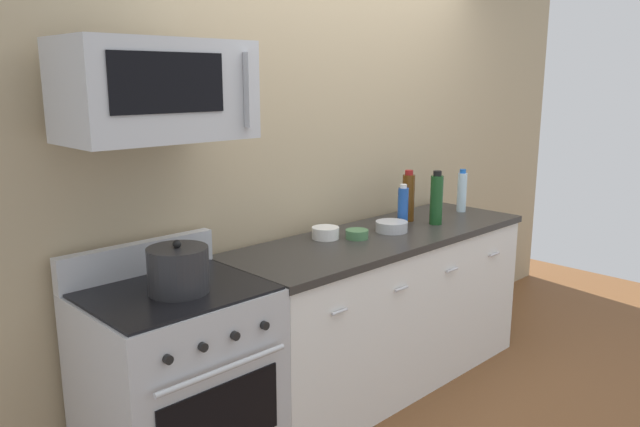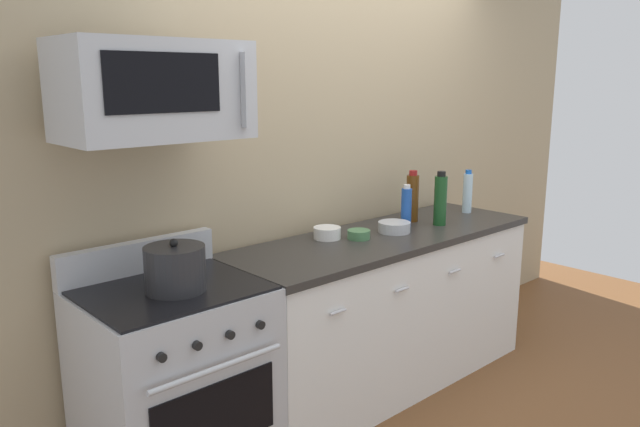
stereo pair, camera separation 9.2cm
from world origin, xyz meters
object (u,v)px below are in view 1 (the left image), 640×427
stockpot (178,270)px  bowl_green_glaze (357,234)px  bottle_wine_green (436,199)px  bowl_steel_prep (392,226)px  microwave (156,90)px  bottle_water_clear (462,192)px  bowl_white_ceramic (325,232)px  bottle_soda_blue (403,206)px  range_oven (178,386)px  bottle_wine_amber (408,197)px

stockpot → bowl_green_glaze: bearing=4.0°
bottle_wine_green → bowl_steel_prep: 0.37m
stockpot → microwave: bearing=89.9°
bottle_water_clear → bowl_white_ceramic: bottle_water_clear is taller
bottle_wine_green → stockpot: size_ratio=1.29×
bowl_white_ceramic → bowl_green_glaze: bearing=-44.2°
microwave → bottle_soda_blue: microwave is taller
bottle_water_clear → range_oven: bearing=-179.3°
bowl_white_ceramic → bottle_wine_green: bearing=-16.9°
bowl_green_glaze → bottle_water_clear: bearing=-0.2°
bottle_wine_amber → bowl_white_ceramic: bottle_wine_amber is taller
bottle_wine_amber → bowl_green_glaze: bearing=-172.3°
bowl_white_ceramic → bowl_green_glaze: 0.18m
bottle_wine_green → microwave: bearing=176.3°
range_oven → bottle_wine_green: (1.80, -0.07, 0.61)m
range_oven → bottle_wine_green: size_ratio=3.24×
bowl_white_ceramic → bowl_steel_prep: bowl_white_ceramic is taller
range_oven → bottle_water_clear: bottle_water_clear is taller
stockpot → bottle_water_clear: bearing=2.0°
microwave → bowl_white_ceramic: (1.06, 0.11, -0.80)m
bottle_water_clear → stockpot: bearing=-178.0°
microwave → bottle_wine_amber: (1.74, 0.06, -0.68)m
bowl_white_ceramic → bottle_soda_blue: bearing=-12.3°
bottle_wine_amber → stockpot: bearing=-174.8°
bottle_water_clear → bowl_green_glaze: bottle_water_clear is taller
microwave → bottle_wine_amber: bearing=2.0°
bowl_steel_prep → bowl_green_glaze: 0.27m
bowl_steel_prep → bowl_green_glaze: size_ratio=1.47×
range_oven → bottle_wine_green: bearing=-2.2°
bottle_wine_green → bowl_green_glaze: 0.63m
bottle_water_clear → bottle_wine_amber: (-0.48, 0.08, 0.02)m
stockpot → range_oven: bearing=90.0°
bowl_steel_prep → range_oven: bearing=179.8°
microwave → bowl_steel_prep: size_ratio=3.97×
range_oven → bowl_green_glaze: bearing=1.4°
range_oven → bottle_wine_amber: bearing=3.4°
microwave → bottle_wine_amber: 1.87m
bottle_wine_green → bowl_white_ceramic: bottle_wine_green is taller
range_oven → bottle_wine_amber: (1.74, 0.10, 0.60)m
range_oven → bottle_wine_amber: size_ratio=3.33×
bottle_wine_green → bottle_wine_amber: bottle_wine_green is taller
microwave → bottle_wine_green: (1.80, -0.11, -0.67)m
bowl_white_ceramic → microwave: bearing=-174.2°
bottle_wine_green → stockpot: bottle_wine_green is taller
bottle_soda_blue → bottle_water_clear: 0.62m
bottle_wine_amber → bowl_white_ceramic: 0.69m
microwave → bowl_steel_prep: 1.66m
range_oven → bowl_steel_prep: range_oven is taller
bottle_wine_green → bowl_steel_prep: size_ratio=1.76×
bottle_water_clear → bottle_wine_green: bearing=-167.3°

